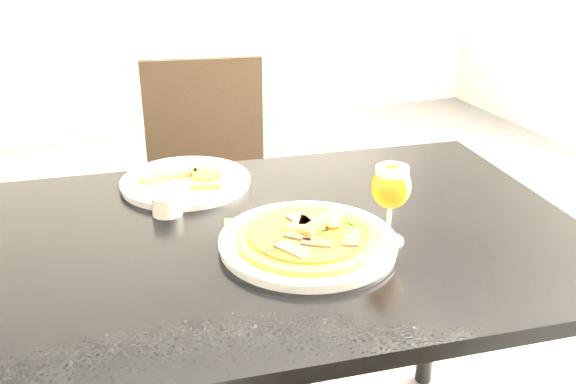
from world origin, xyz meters
name	(u,v)px	position (x,y,z in m)	size (l,w,h in m)	color
dining_table	(278,272)	(-0.03, -0.01, 0.66)	(1.28, 0.92, 0.75)	black
chair_far	(209,188)	(0.04, 0.83, 0.49)	(0.48, 0.48, 0.89)	black
plate_main	(308,242)	(0.00, -0.08, 0.76)	(0.33, 0.33, 0.02)	silver
pizza	(309,235)	(0.00, -0.09, 0.78)	(0.27, 0.27, 0.03)	olive
plate_second	(186,182)	(-0.14, 0.28, 0.76)	(0.29, 0.29, 0.02)	silver
crust_scraps	(194,177)	(-0.13, 0.27, 0.77)	(0.19, 0.13, 0.02)	olive
loose_crust	(252,223)	(-0.07, 0.04, 0.75)	(0.11, 0.02, 0.01)	olive
sauce_cup	(167,204)	(-0.21, 0.15, 0.77)	(0.06, 0.06, 0.04)	beige
beer_glass	(391,187)	(0.15, -0.12, 0.86)	(0.07, 0.07, 0.15)	#B7BCC1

